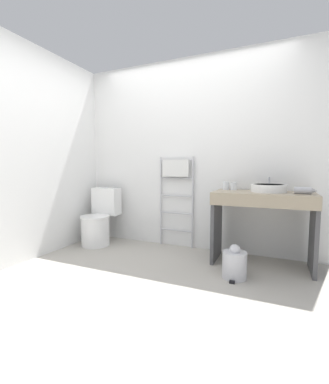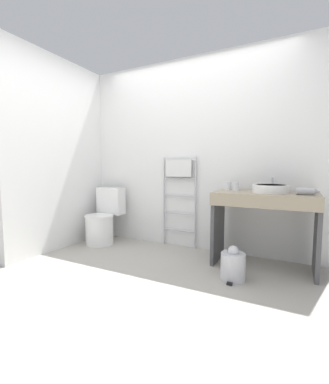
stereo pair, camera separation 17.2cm
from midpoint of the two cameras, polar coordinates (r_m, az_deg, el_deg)
ground_plane at (r=2.53m, az=-3.21°, el=-19.97°), size 12.00×12.00×0.00m
wall_back at (r=3.52m, az=7.93°, el=8.19°), size 3.34×0.12×2.52m
wall_side at (r=3.82m, az=-19.67°, el=7.71°), size 0.12×1.92×2.52m
toilet at (r=3.82m, az=-12.17°, el=-6.08°), size 0.41×0.56×0.80m
towel_radiator at (r=3.48m, az=4.62°, el=2.24°), size 0.49×0.06×1.24m
vanity_counter at (r=2.99m, az=22.79°, el=-4.97°), size 1.05×0.55×0.82m
sink_basin at (r=3.00m, az=24.06°, el=0.73°), size 0.38×0.38×0.08m
faucet at (r=3.19m, az=24.29°, el=1.93°), size 0.02×0.10×0.15m
cup_near_wall at (r=3.18m, az=15.45°, el=1.31°), size 0.08×0.08×0.10m
cup_near_edge at (r=3.14m, az=17.08°, el=1.16°), size 0.07×0.07×0.09m
hair_dryer at (r=2.92m, az=30.50°, el=0.16°), size 0.21×0.18×0.07m
trash_bin at (r=2.69m, az=16.84°, el=-15.35°), size 0.24×0.27×0.34m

